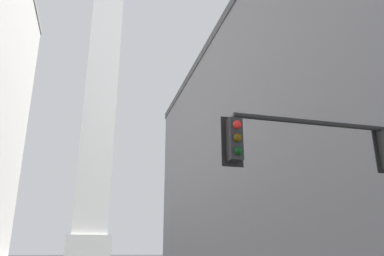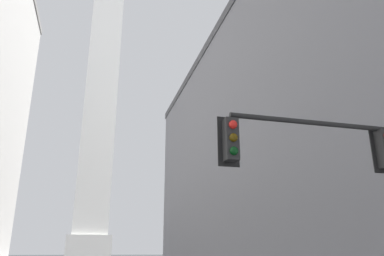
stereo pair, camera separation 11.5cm
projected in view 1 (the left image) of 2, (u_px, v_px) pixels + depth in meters
name	position (u px, v px, depth m)	size (l,w,h in m)	color
building_right	(332.00, 145.00, 38.58)	(24.84, 55.37, 24.36)	slate
obelisk	(102.00, 80.00, 84.85)	(8.48, 8.48, 79.62)	silver
traffic_light_near_right	(343.00, 164.00, 10.07)	(5.42, 0.50, 5.22)	black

